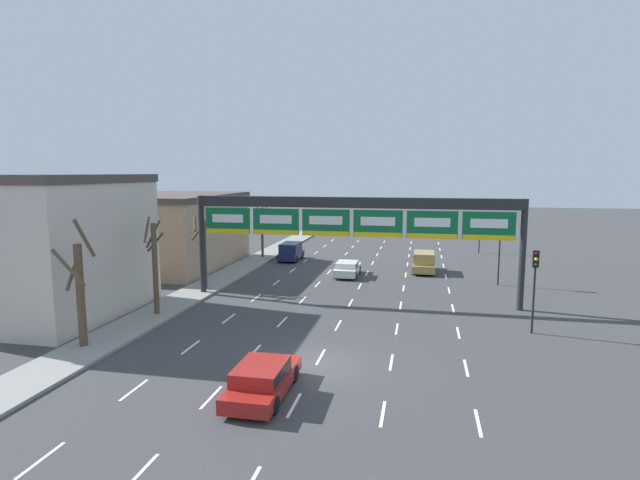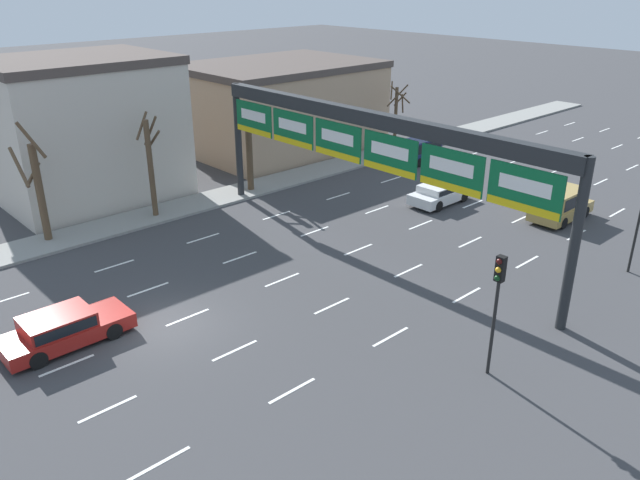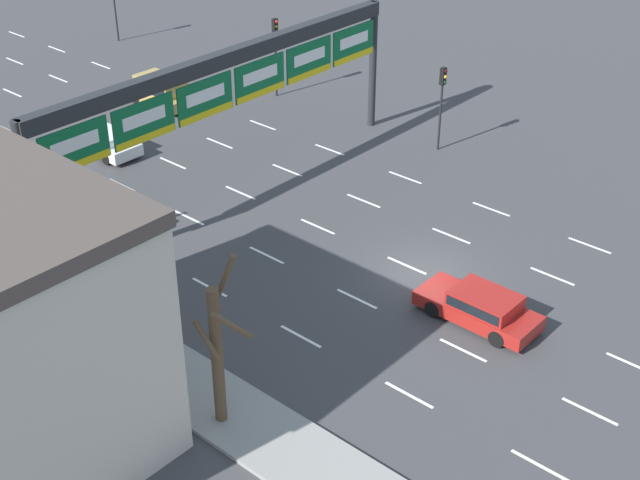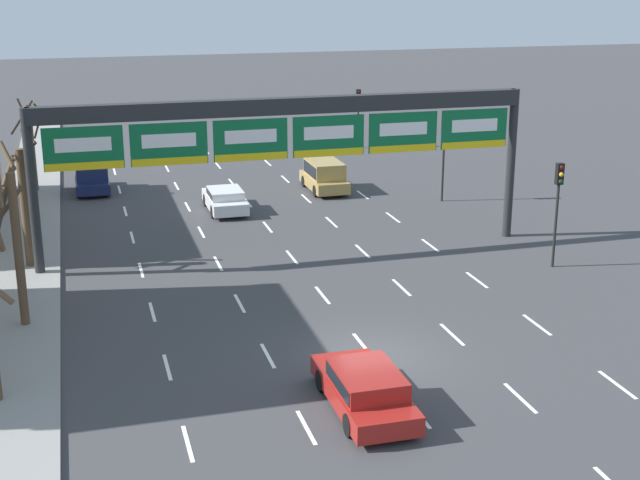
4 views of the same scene
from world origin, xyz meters
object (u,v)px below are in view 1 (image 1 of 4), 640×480
Objects in this scene: suv_navy at (291,251)px; car_red at (262,378)px; traffic_light_mid_block at (500,242)px; tree_bare_furthest at (203,250)px; car_white at (347,268)px; tree_bare_third at (262,228)px; suv_gold at (424,261)px; traffic_light_far_end at (535,274)px; traffic_light_near_gantry at (480,225)px; tree_bare_closest at (79,289)px; tree_bare_second at (155,264)px; sign_gantry at (352,215)px.

suv_navy reaches higher than car_red.
tree_bare_furthest is (-21.51, -5.97, -0.42)m from traffic_light_mid_block.
car_white is 12.19m from tree_bare_third.
traffic_light_far_end is at bearing -70.24° from suv_gold.
tree_bare_furthest reaches higher than tree_bare_third.
suv_gold is 13.28m from traffic_light_near_gantry.
tree_bare_third is (0.52, 26.85, 0.02)m from tree_bare_closest.
tree_bare_furthest is (-9.73, 16.00, 2.24)m from car_red.
tree_bare_second reaches higher than car_red.
car_red is 18.87m from tree_bare_furthest.
tree_bare_second is 20.85m from tree_bare_third.
traffic_light_mid_block is 28.96m from tree_bare_closest.
sign_gantry is at bearing -53.69° from tree_bare_third.
tree_bare_second is 1.12× the size of tree_bare_third.
suv_navy is (-8.09, 14.56, -4.90)m from sign_gantry.
traffic_light_mid_block is (18.47, -7.44, 2.42)m from suv_navy.
car_red is at bearing -17.36° from tree_bare_closest.
traffic_light_mid_block is 22.33m from tree_bare_furthest.
tree_bare_furthest is (-0.02, 6.79, -0.24)m from tree_bare_second.
traffic_light_mid_block is at bearing 90.46° from traffic_light_far_end.
car_white is at bearing -129.48° from traffic_light_near_gantry.
car_white is at bearing 36.14° from tree_bare_furthest.
traffic_light_far_end is 0.86× the size of tree_bare_third.
car_white is at bearing 174.81° from traffic_light_mid_block.
traffic_light_far_end is 29.40m from tree_bare_third.
tree_bare_third reaches higher than suv_navy.
car_red is 39.69m from traffic_light_near_gantry.
suv_gold is 1.03× the size of suv_navy.
sign_gantry is at bearing -60.95° from suv_navy.
traffic_light_mid_block is (5.59, -4.03, 2.41)m from suv_gold.
car_white is at bearing 55.17° from tree_bare_second.
tree_bare_furthest is at bearing 121.31° from car_red.
car_red is 13.62m from tree_bare_second.
suv_navy is 0.87× the size of traffic_light_mid_block.
sign_gantry is 4.15× the size of tree_bare_third.
car_white is 9.17m from suv_navy.
tree_bare_third is (-21.65, 19.89, -0.19)m from traffic_light_far_end.
tree_bare_third reaches higher than car_white.
sign_gantry is 12.75m from tree_bare_second.
suv_gold is 13.32m from suv_navy.
car_white is 0.89× the size of traffic_light_mid_block.
traffic_light_near_gantry is 0.92× the size of traffic_light_far_end.
tree_bare_third is (-15.96, 4.06, 2.07)m from suv_gold.
traffic_light_near_gantry is 15.80m from traffic_light_mid_block.
tree_bare_third is (-0.06, 20.85, -0.16)m from tree_bare_second.
traffic_light_mid_block is 11.80m from traffic_light_far_end.
tree_bare_second reaches higher than traffic_light_far_end.
suv_navy is at bearing -11.87° from tree_bare_third.
traffic_light_far_end is (18.56, -19.24, 2.28)m from suv_navy.
suv_gold is 1.02× the size of traffic_light_near_gantry.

